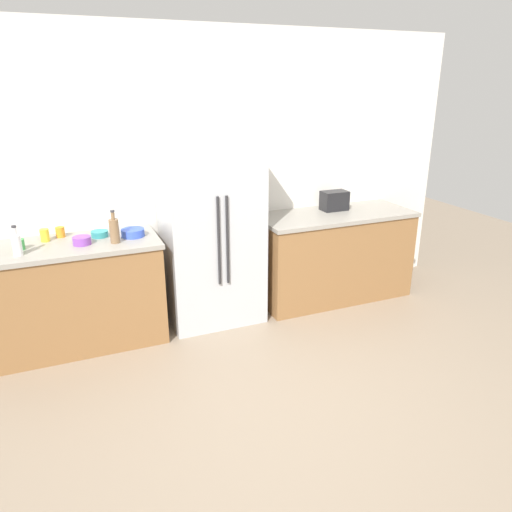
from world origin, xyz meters
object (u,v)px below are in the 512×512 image
(cup_a, at_px, (45,235))
(cup_c, at_px, (60,232))
(bowl_c, at_px, (100,234))
(bowl_a, at_px, (82,241))
(bowl_b, at_px, (133,233))
(toaster, at_px, (334,201))
(bottle_b, at_px, (114,230))
(refrigerator, at_px, (212,231))
(cup_b, at_px, (20,244))
(bottle_a, at_px, (17,244))

(cup_a, distance_m, cup_c, 0.15)
(bowl_c, bearing_deg, cup_a, 174.33)
(bowl_a, bearing_deg, cup_c, 119.10)
(bowl_b, bearing_deg, bowl_a, -171.69)
(toaster, bearing_deg, bowl_b, -176.82)
(bottle_b, relative_size, cup_c, 3.13)
(refrigerator, bearing_deg, toaster, 4.33)
(refrigerator, bearing_deg, bowl_b, -179.02)
(cup_c, xyz_separation_m, bowl_b, (0.58, -0.22, -0.01))
(cup_c, relative_size, bowl_c, 0.62)
(refrigerator, distance_m, bowl_b, 0.72)
(refrigerator, relative_size, cup_c, 19.87)
(bowl_c, bearing_deg, refrigerator, -5.05)
(refrigerator, bearing_deg, bowl_c, 174.95)
(bowl_b, bearing_deg, bowl_c, 159.59)
(bottle_b, height_order, cup_b, bottle_b)
(bowl_b, height_order, bowl_c, bowl_b)
(cup_a, bearing_deg, bottle_b, -26.14)
(cup_a, height_order, bowl_c, cup_a)
(cup_b, bearing_deg, bowl_a, -6.27)
(refrigerator, height_order, bowl_c, refrigerator)
(refrigerator, relative_size, bowl_b, 8.92)
(bottle_a, height_order, cup_a, bottle_a)
(cup_a, bearing_deg, bottle_a, -123.33)
(bowl_a, bearing_deg, bowl_b, 8.31)
(bowl_a, xyz_separation_m, bowl_b, (0.42, 0.06, -0.00))
(cup_c, xyz_separation_m, bowl_a, (0.16, -0.28, -0.01))
(bottle_a, bearing_deg, bowl_b, 9.73)
(bowl_a, xyz_separation_m, bowl_c, (0.16, 0.16, -0.01))
(bottle_b, height_order, bowl_c, bottle_b)
(bottle_a, relative_size, bowl_a, 1.63)
(toaster, distance_m, bowl_b, 2.10)
(bottle_b, xyz_separation_m, bowl_a, (-0.26, 0.06, -0.08))
(cup_c, bearing_deg, refrigerator, -9.07)
(bottle_a, height_order, cup_c, bottle_a)
(cup_c, xyz_separation_m, bowl_c, (0.31, -0.12, -0.02))
(bowl_b, bearing_deg, cup_c, 159.28)
(toaster, xyz_separation_m, bottle_a, (-2.99, -0.27, -0.01))
(bottle_a, xyz_separation_m, bowl_c, (0.63, 0.25, -0.07))
(refrigerator, xyz_separation_m, cup_b, (-1.61, -0.02, 0.08))
(cup_b, bearing_deg, bottle_a, -94.11)
(toaster, relative_size, cup_b, 3.11)
(cup_a, bearing_deg, cup_b, -140.29)
(refrigerator, relative_size, cup_b, 20.36)
(bowl_c, bearing_deg, cup_c, 159.02)
(cup_c, bearing_deg, bottle_a, -130.42)
(cup_c, distance_m, bowl_a, 0.32)
(cup_b, bearing_deg, bottle_b, -8.72)
(cup_a, relative_size, bowl_b, 0.54)
(bottle_a, bearing_deg, cup_a, 56.67)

